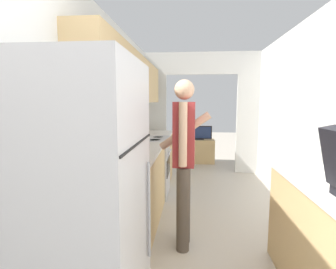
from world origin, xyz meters
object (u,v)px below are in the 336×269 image
at_px(person, 184,159).
at_px(television, 198,133).
at_px(range_oven, 149,166).
at_px(tv_cabinet, 197,151).
at_px(refrigerator, 84,204).

bearing_deg(person, television, -0.98).
bearing_deg(range_oven, person, -68.30).
relative_size(person, television, 2.51).
bearing_deg(person, tv_cabinet, -0.95).
relative_size(range_oven, television, 1.55).
distance_m(person, television, 3.78).
height_order(refrigerator, range_oven, refrigerator).
bearing_deg(refrigerator, television, 80.70).
relative_size(tv_cabinet, television, 1.20).
relative_size(refrigerator, tv_cabinet, 2.13).
height_order(range_oven, television, range_oven).
height_order(range_oven, tv_cabinet, range_oven).
relative_size(refrigerator, person, 1.02).
height_order(person, tv_cabinet, person).
xyz_separation_m(range_oven, television, (0.83, 2.24, 0.28)).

